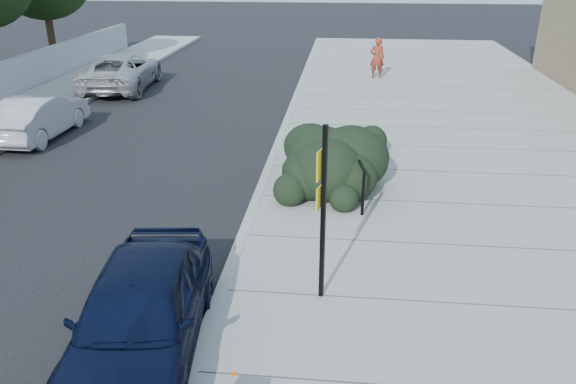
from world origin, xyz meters
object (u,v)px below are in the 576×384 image
bike_rack (361,182)px  suv_silver (121,71)px  sign_post (322,205)px  pedestrian (377,58)px  sedan_navy (140,313)px  wagon_silver (39,116)px

bike_rack → suv_silver: (-9.85, 11.49, -0.03)m
sign_post → pedestrian: (1.61, 17.62, -0.75)m
sedan_navy → wagon_silver: bearing=118.3°
sign_post → pedestrian: bearing=102.6°
sign_post → suv_silver: sign_post is taller
sign_post → wagon_silver: (-9.15, 8.19, -1.12)m
bike_rack → pedestrian: 14.16m
sedan_navy → suv_silver: size_ratio=0.79×
suv_silver → pedestrian: 11.09m
sign_post → suv_silver: bearing=139.3°
wagon_silver → suv_silver: suv_silver is taller
bike_rack → suv_silver: size_ratio=0.19×
wagon_silver → sign_post: bearing=138.6°
bike_rack → pedestrian: size_ratio=0.58×
bike_rack → sedan_navy: sedan_navy is taller
pedestrian → bike_rack: bearing=82.5°
sign_post → wagon_silver: bearing=156.0°
sign_post → sedan_navy: bearing=-129.6°
sedan_navy → suv_silver: (-6.70, 16.55, 0.03)m
sign_post → sedan_navy: sign_post is taller
wagon_silver → pedestrian: pedestrian is taller
sign_post → sedan_navy: 3.10m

